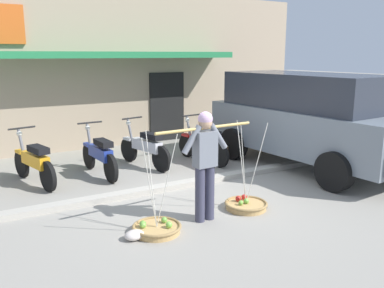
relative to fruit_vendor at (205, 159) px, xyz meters
name	(u,v)px	position (x,y,z in m)	size (l,w,h in m)	color
ground_plane	(202,197)	(0.50, 0.90, -0.98)	(90.00, 90.00, 0.00)	gray
sidewalk_curb	(183,184)	(0.50, 1.60, -0.93)	(20.00, 0.24, 0.10)	#AEA89C
fruit_vendor	(205,159)	(0.00, 0.00, 0.00)	(1.69, 0.22, 1.70)	#38384C
fruit_basket_left_side	(246,204)	(0.84, 0.05, -0.90)	(0.71, 0.71, 1.45)	tan
fruit_basket_right_side	(157,228)	(-0.84, -0.05, -0.90)	(0.71, 0.71, 1.45)	tan
motorcycle_nearest_shop	(34,162)	(-1.94, 3.19, -0.52)	(0.61, 1.79, 1.09)	black
motorcycle_second_in_row	(99,155)	(-0.65, 3.13, -0.52)	(0.54, 1.82, 1.09)	black
motorcycle_third_in_row	(145,147)	(0.47, 3.29, -0.52)	(0.60, 1.79, 1.09)	black
motorcycle_end_of_row	(203,143)	(1.82, 2.97, -0.52)	(0.54, 1.82, 1.09)	black
parked_truck	(308,117)	(3.67, 1.51, 0.15)	(2.40, 4.92, 2.10)	slate
storefront_building	(76,68)	(0.30, 8.21, 1.12)	(13.00, 6.00, 4.20)	tan
plastic_litter_bag	(134,235)	(-1.21, -0.10, -0.91)	(0.28, 0.22, 0.14)	silver
wooden_crate	(219,152)	(2.35, 3.08, -0.82)	(0.44, 0.36, 0.32)	olive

